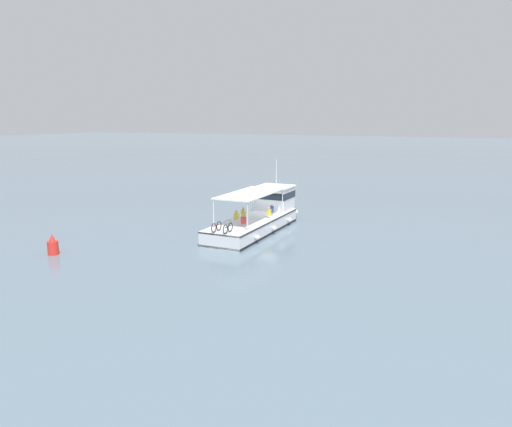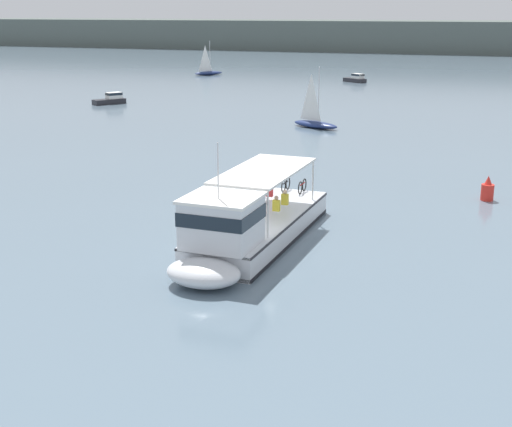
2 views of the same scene
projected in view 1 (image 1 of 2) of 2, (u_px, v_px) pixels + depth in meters
name	position (u px, v px, depth m)	size (l,w,h in m)	color
ground_plane	(265.00, 225.00, 39.03)	(400.00, 400.00, 0.00)	slate
ferry_main	(261.00, 216.00, 37.92)	(3.75, 12.91, 5.32)	silver
channel_buoy	(53.00, 246.00, 30.64)	(0.70, 0.70, 1.40)	red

